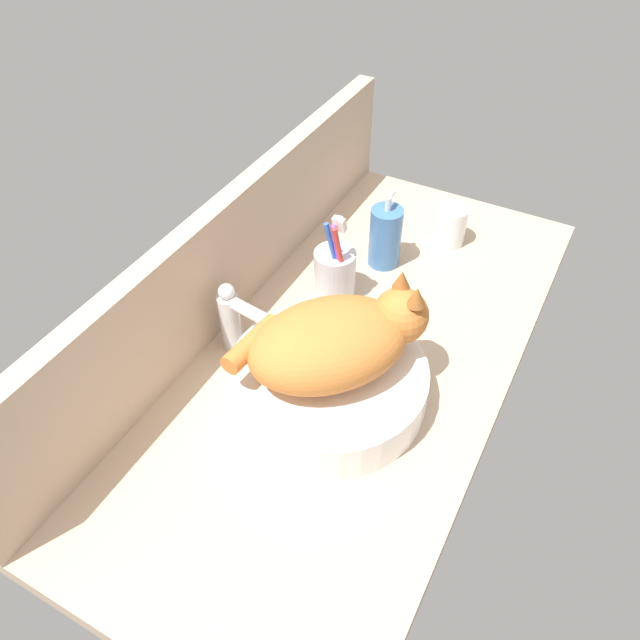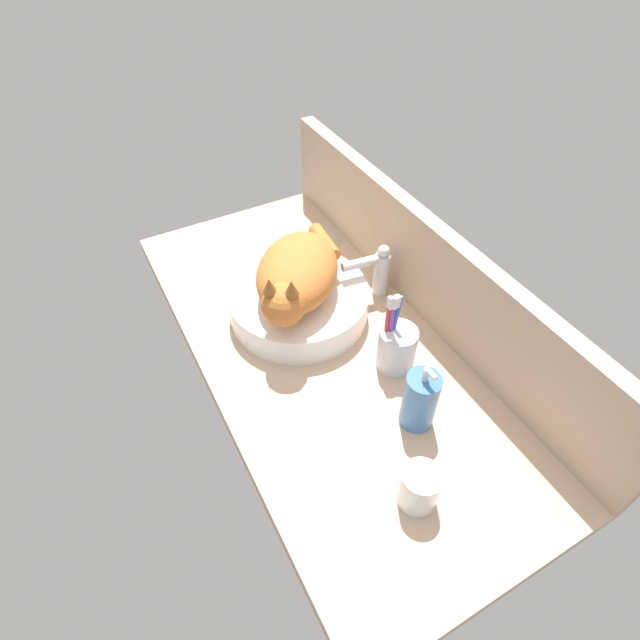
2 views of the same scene
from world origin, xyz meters
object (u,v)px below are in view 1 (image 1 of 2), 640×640
(cat, at_px, (337,340))
(faucet, at_px, (234,316))
(sink_basin, at_px, (328,383))
(toothbrush_cup, at_px, (335,273))
(water_glass, at_px, (450,227))
(soap_dispenser, at_px, (385,237))

(cat, height_order, faucet, cat)
(sink_basin, distance_m, toothbrush_cup, 0.25)
(cat, relative_size, water_glass, 3.65)
(cat, height_order, soap_dispenser, cat)
(sink_basin, xyz_separation_m, toothbrush_cup, (0.23, 0.11, 0.02))
(cat, bearing_deg, sink_basin, 143.67)
(faucet, bearing_deg, soap_dispenser, -20.64)
(faucet, relative_size, soap_dispenser, 0.86)
(sink_basin, bearing_deg, soap_dispenser, 9.99)
(sink_basin, xyz_separation_m, water_glass, (0.49, -0.03, 0.00))
(cat, bearing_deg, faucet, 85.85)
(faucet, bearing_deg, toothbrush_cup, -22.76)
(soap_dispenser, bearing_deg, faucet, 159.36)
(sink_basin, relative_size, water_glass, 3.81)
(cat, bearing_deg, toothbrush_cup, 27.58)
(toothbrush_cup, bearing_deg, sink_basin, -155.21)
(faucet, bearing_deg, cat, -94.15)
(sink_basin, relative_size, soap_dispenser, 1.99)
(toothbrush_cup, xyz_separation_m, water_glass, (0.26, -0.13, -0.02))
(sink_basin, distance_m, water_glass, 0.49)
(cat, distance_m, soap_dispenser, 0.36)
(sink_basin, bearing_deg, water_glass, -3.23)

